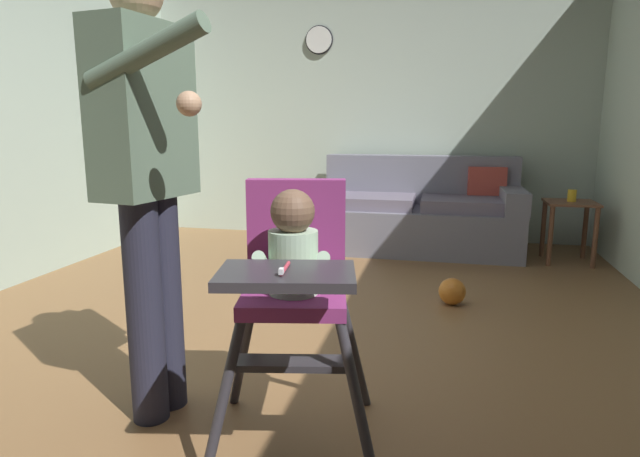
{
  "coord_description": "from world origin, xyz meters",
  "views": [
    {
      "loc": [
        0.81,
        -2.53,
        1.15
      ],
      "look_at": [
        0.37,
        -0.65,
        0.78
      ],
      "focal_mm": 30.2,
      "sensor_mm": 36.0,
      "label": 1
    }
  ],
  "objects_px": {
    "sippy_cup": "(572,196)",
    "toy_ball": "(452,291)",
    "couch": "(419,214)",
    "high_chair": "(294,268)",
    "wall_clock": "(319,40)",
    "adult_standing": "(149,175)",
    "side_table": "(569,218)"
  },
  "relations": [
    {
      "from": "couch",
      "to": "sippy_cup",
      "type": "bearing_deg",
      "value": 79.99
    },
    {
      "from": "couch",
      "to": "high_chair",
      "type": "bearing_deg",
      "value": -4.95
    },
    {
      "from": "toy_ball",
      "to": "wall_clock",
      "type": "height_order",
      "value": "wall_clock"
    },
    {
      "from": "adult_standing",
      "to": "toy_ball",
      "type": "height_order",
      "value": "adult_standing"
    },
    {
      "from": "couch",
      "to": "high_chair",
      "type": "xyz_separation_m",
      "value": [
        -0.29,
        -3.29,
        0.33
      ]
    },
    {
      "from": "high_chair",
      "to": "adult_standing",
      "type": "height_order",
      "value": "adult_standing"
    },
    {
      "from": "sippy_cup",
      "to": "toy_ball",
      "type": "bearing_deg",
      "value": -125.47
    },
    {
      "from": "high_chair",
      "to": "toy_ball",
      "type": "bearing_deg",
      "value": 149.78
    },
    {
      "from": "toy_ball",
      "to": "side_table",
      "type": "relative_size",
      "value": 0.34
    },
    {
      "from": "couch",
      "to": "toy_ball",
      "type": "relative_size",
      "value": 10.54
    },
    {
      "from": "side_table",
      "to": "sippy_cup",
      "type": "bearing_deg",
      "value": 0.0
    },
    {
      "from": "couch",
      "to": "high_chair",
      "type": "relative_size",
      "value": 1.92
    },
    {
      "from": "couch",
      "to": "adult_standing",
      "type": "relative_size",
      "value": 1.08
    },
    {
      "from": "high_chair",
      "to": "side_table",
      "type": "distance_m",
      "value": 3.45
    },
    {
      "from": "side_table",
      "to": "wall_clock",
      "type": "height_order",
      "value": "wall_clock"
    },
    {
      "from": "wall_clock",
      "to": "couch",
      "type": "bearing_deg",
      "value": -24.1
    },
    {
      "from": "couch",
      "to": "toy_ball",
      "type": "height_order",
      "value": "couch"
    },
    {
      "from": "adult_standing",
      "to": "toy_ball",
      "type": "xyz_separation_m",
      "value": [
        1.17,
        1.63,
        -0.88
      ]
    },
    {
      "from": "high_chair",
      "to": "toy_ball",
      "type": "relative_size",
      "value": 5.5
    },
    {
      "from": "toy_ball",
      "to": "sippy_cup",
      "type": "bearing_deg",
      "value": 54.53
    },
    {
      "from": "couch",
      "to": "sippy_cup",
      "type": "distance_m",
      "value": 1.3
    },
    {
      "from": "couch",
      "to": "sippy_cup",
      "type": "xyz_separation_m",
      "value": [
        1.26,
        -0.22,
        0.24
      ]
    },
    {
      "from": "toy_ball",
      "to": "wall_clock",
      "type": "distance_m",
      "value": 3.11
    },
    {
      "from": "side_table",
      "to": "wall_clock",
      "type": "distance_m",
      "value": 2.91
    },
    {
      "from": "toy_ball",
      "to": "wall_clock",
      "type": "bearing_deg",
      "value": 123.51
    },
    {
      "from": "adult_standing",
      "to": "side_table",
      "type": "height_order",
      "value": "adult_standing"
    },
    {
      "from": "side_table",
      "to": "sippy_cup",
      "type": "relative_size",
      "value": 5.2
    },
    {
      "from": "wall_clock",
      "to": "toy_ball",
      "type": "bearing_deg",
      "value": -56.49
    },
    {
      "from": "toy_ball",
      "to": "adult_standing",
      "type": "bearing_deg",
      "value": -125.68
    },
    {
      "from": "high_chair",
      "to": "wall_clock",
      "type": "relative_size",
      "value": 3.41
    },
    {
      "from": "side_table",
      "to": "sippy_cup",
      "type": "height_order",
      "value": "sippy_cup"
    },
    {
      "from": "sippy_cup",
      "to": "wall_clock",
      "type": "distance_m",
      "value": 2.81
    }
  ]
}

